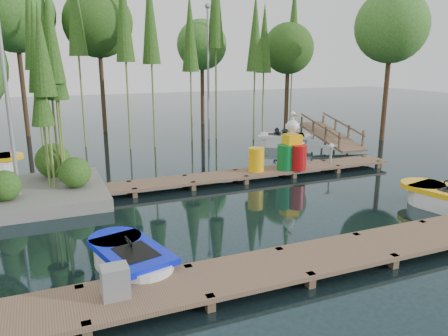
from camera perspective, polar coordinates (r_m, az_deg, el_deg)
name	(u,v)px	position (r m, az deg, el deg)	size (l,w,h in m)	color
ground_plane	(215,208)	(13.38, -1.14, -5.26)	(90.00, 90.00, 0.00)	#1C3034
near_dock	(294,263)	(9.58, 9.13, -12.16)	(18.00, 1.50, 0.50)	brown
far_dock	(215,177)	(15.88, -1.15, -1.24)	(15.00, 1.20, 0.50)	brown
tree_screen	(91,21)	(22.53, -16.99, 17.84)	(34.42, 18.53, 10.31)	#402C1B
lamp_island	(3,65)	(14.25, -26.89, 11.92)	(0.30, 0.30, 7.25)	gray
lamp_rear	(208,62)	(24.32, -2.09, 13.73)	(0.30, 0.30, 7.25)	gray
ramp	(331,135)	(23.11, 13.79, 4.15)	(1.50, 3.94, 1.49)	brown
boat_blue	(131,261)	(9.72, -12.03, -11.77)	(1.79, 2.82, 0.88)	white
boat_white_far	(283,140)	(22.97, 7.74, 3.65)	(3.13, 2.49, 1.35)	white
utility_cabinet	(115,282)	(8.25, -14.03, -14.21)	(0.48, 0.41, 0.59)	gray
yellow_barrel	(256,160)	(16.42, 4.24, 1.11)	(0.60, 0.60, 0.90)	#FFB80D
drum_cluster	(293,152)	(16.97, 8.99, 2.08)	(1.27, 1.17, 2.20)	#0B6729
seagull_post	(331,150)	(18.17, 13.81, 2.31)	(0.50, 0.27, 0.80)	gray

